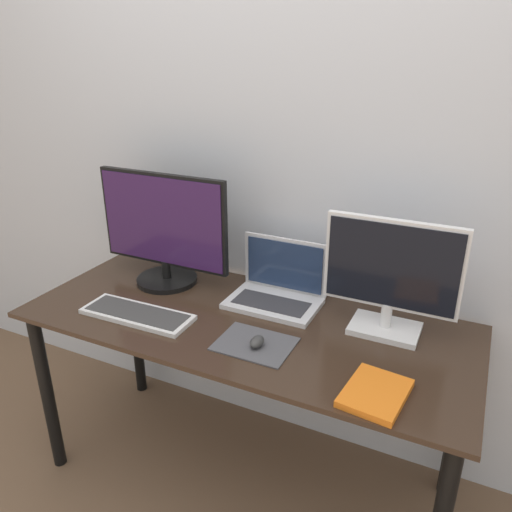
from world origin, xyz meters
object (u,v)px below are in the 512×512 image
(monitor_right, at_px, (391,276))
(mouse, at_px, (257,342))
(laptop, at_px, (278,287))
(book, at_px, (375,393))
(monitor_left, at_px, (164,230))
(keyboard, at_px, (137,314))

(monitor_right, height_order, mouse, monitor_right)
(monitor_right, distance_m, laptop, 0.44)
(book, bearing_deg, monitor_right, 98.32)
(mouse, bearing_deg, monitor_left, 152.65)
(monitor_left, height_order, laptop, monitor_left)
(keyboard, relative_size, book, 1.86)
(monitor_right, distance_m, mouse, 0.48)
(monitor_right, xyz_separation_m, keyboard, (-0.81, -0.28, -0.19))
(monitor_left, distance_m, laptop, 0.50)
(monitor_right, bearing_deg, mouse, -140.87)
(laptop, distance_m, mouse, 0.33)
(laptop, bearing_deg, keyboard, -140.83)
(keyboard, distance_m, book, 0.86)
(monitor_left, height_order, book, monitor_left)
(monitor_left, height_order, monitor_right, monitor_left)
(monitor_right, relative_size, mouse, 6.69)
(monitor_right, relative_size, laptop, 1.31)
(keyboard, height_order, book, book)
(monitor_left, bearing_deg, monitor_right, 0.00)
(laptop, height_order, keyboard, laptop)
(laptop, distance_m, book, 0.61)
(monitor_left, bearing_deg, book, -20.77)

